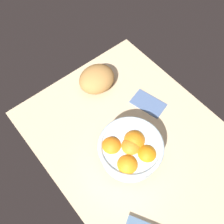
% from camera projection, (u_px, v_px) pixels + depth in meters
% --- Properties ---
extents(ground_plane, '(0.84, 0.65, 0.03)m').
position_uv_depth(ground_plane, '(135.00, 142.00, 1.00)').
color(ground_plane, '#CDB590').
extents(fruit_bowl, '(0.22, 0.22, 0.12)m').
position_uv_depth(fruit_bowl, '(130.00, 150.00, 0.89)').
color(fruit_bowl, silver).
rests_on(fruit_bowl, ground).
extents(bread_loaf, '(0.14, 0.16, 0.09)m').
position_uv_depth(bread_loaf, '(97.00, 79.00, 1.08)').
color(bread_loaf, '#B17E42').
rests_on(bread_loaf, ground).
extents(napkin_spare, '(0.15, 0.11, 0.01)m').
position_uv_depth(napkin_spare, '(148.00, 103.00, 1.07)').
color(napkin_spare, '#4E6795').
rests_on(napkin_spare, ground).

